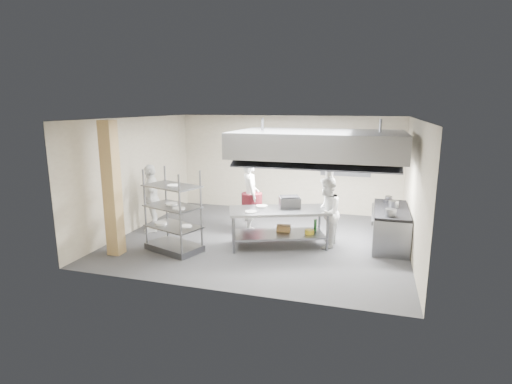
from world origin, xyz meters
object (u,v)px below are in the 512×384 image
(island, at_px, (279,228))
(chef_plating, at_px, (152,198))
(cooking_range, at_px, (390,228))
(chef_line, at_px, (326,212))
(chef_head, at_px, (250,196))
(pass_rack, at_px, (173,211))
(stockpot, at_px, (394,204))
(griddle, at_px, (290,202))

(island, xyz_separation_m, chef_plating, (-3.52, 0.23, 0.45))
(cooking_range, bearing_deg, chef_line, -158.27)
(chef_head, bearing_deg, cooking_range, -116.77)
(pass_rack, height_order, chef_line, pass_rack)
(cooking_range, distance_m, chef_plating, 6.13)
(pass_rack, relative_size, chef_line, 1.13)
(cooking_range, bearing_deg, chef_head, 179.79)
(chef_plating, distance_m, stockpot, 6.17)
(griddle, bearing_deg, chef_line, -22.78)
(chef_head, xyz_separation_m, stockpot, (3.58, 0.12, 0.00))
(cooking_range, xyz_separation_m, stockpot, (0.04, 0.13, 0.56))
(island, xyz_separation_m, cooking_range, (2.56, 0.88, -0.04))
(chef_plating, xyz_separation_m, griddle, (3.72, 0.08, 0.13))
(chef_plating, xyz_separation_m, stockpot, (6.12, 0.78, 0.08))
(chef_head, height_order, griddle, chef_head)
(island, xyz_separation_m, stockpot, (2.60, 1.01, 0.53))
(chef_head, distance_m, stockpot, 3.58)
(cooking_range, height_order, chef_line, chef_line)
(island, height_order, stockpot, stockpot)
(chef_line, xyz_separation_m, chef_plating, (-4.60, -0.06, 0.06))
(cooking_range, height_order, chef_plating, chef_plating)
(pass_rack, height_order, chef_plating, pass_rack)
(chef_plating, relative_size, stockpot, 7.59)
(griddle, distance_m, stockpot, 2.51)
(chef_line, bearing_deg, pass_rack, -67.03)
(island, distance_m, stockpot, 2.84)
(cooking_range, distance_m, griddle, 2.51)
(chef_head, relative_size, griddle, 4.02)
(island, height_order, cooking_range, island)
(chef_line, bearing_deg, stockpot, 117.80)
(pass_rack, relative_size, cooking_range, 0.95)
(chef_head, relative_size, chef_plating, 1.09)
(griddle, bearing_deg, island, -142.86)
(island, relative_size, cooking_range, 1.16)
(chef_line, xyz_separation_m, griddle, (-0.88, 0.02, 0.19))
(chef_line, bearing_deg, cooking_range, 114.15)
(chef_line, relative_size, chef_plating, 0.94)
(cooking_range, distance_m, chef_line, 1.65)
(chef_plating, bearing_deg, griddle, 63.68)
(pass_rack, distance_m, chef_line, 3.56)
(chef_line, bearing_deg, island, -72.63)
(chef_head, xyz_separation_m, chef_plating, (-2.54, -0.66, -0.08))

